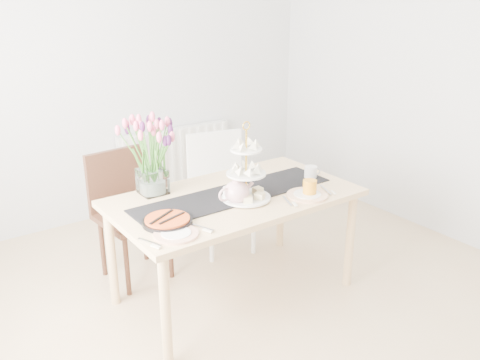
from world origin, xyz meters
TOP-DOWN VIEW (x-y plane):
  - room_shell at (0.00, 0.00)m, footprint 4.50×4.50m
  - radiator at (0.50, 2.19)m, footprint 1.20×0.08m
  - dining_table at (-0.02, 0.43)m, footprint 1.60×0.90m
  - chair_brown at (-0.48, 1.13)m, footprint 0.51×0.51m
  - chair_white at (0.33, 1.13)m, footprint 0.56×0.56m
  - table_runner at (-0.02, 0.43)m, footprint 1.40×0.35m
  - tulip_vase at (-0.44, 0.77)m, footprint 0.62×0.62m
  - cake_stand at (-0.01, 0.32)m, footprint 0.32×0.32m
  - teapot at (-0.09, 0.30)m, footprint 0.25×0.21m
  - cream_jug at (0.60, 0.37)m, footprint 0.11×0.11m
  - tart_tin at (-0.59, 0.29)m, footprint 0.29×0.29m
  - mug_grey at (-0.06, 0.36)m, footprint 0.08×0.08m
  - mug_white at (-0.12, 0.34)m, footprint 0.10×0.10m
  - mug_orange at (0.37, 0.13)m, footprint 0.13×0.13m
  - plate_left at (-0.62, 0.13)m, footprint 0.32×0.32m
  - plate_right at (0.35, 0.13)m, footprint 0.35×0.35m

SIDE VIEW (x-z plane):
  - radiator at x=0.50m, z-range 0.15..0.75m
  - chair_brown at x=-0.48m, z-range 0.08..1.02m
  - chair_white at x=0.33m, z-range 0.08..1.02m
  - dining_table at x=-0.02m, z-range 0.30..1.05m
  - table_runner at x=-0.02m, z-range 0.75..0.76m
  - plate_left at x=-0.62m, z-range 0.75..0.76m
  - plate_right at x=0.35m, z-range 0.75..0.76m
  - tart_tin at x=-0.59m, z-range 0.75..0.78m
  - cream_jug at x=0.60m, z-range 0.75..0.84m
  - mug_grey at x=-0.06m, z-range 0.75..0.85m
  - mug_white at x=-0.12m, z-range 0.75..0.85m
  - mug_orange at x=0.37m, z-range 0.75..0.86m
  - teapot at x=-0.09m, z-range 0.75..0.91m
  - cake_stand at x=-0.01m, z-range 0.65..1.11m
  - tulip_vase at x=-0.44m, z-range 0.82..1.35m
  - room_shell at x=0.00m, z-range -0.95..3.55m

